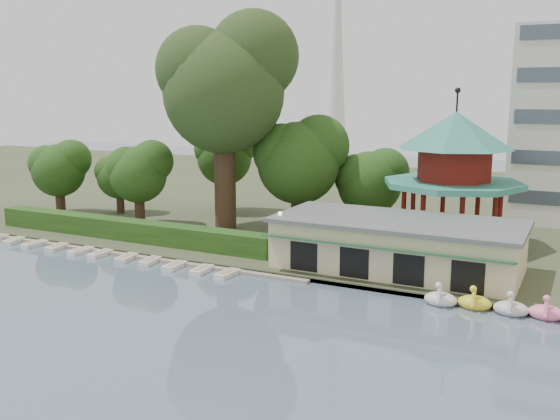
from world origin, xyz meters
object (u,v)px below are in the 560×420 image
Objects in this scene: boathouse at (397,244)px; pavilion at (454,165)px; big_tree at (226,81)px; dock at (130,254)px.

pavilion is at bearing 78.72° from boathouse.
big_tree is at bearing 161.75° from boathouse.
pavilion is (2.00, 10.03, 5.11)m from boathouse.
dock is 2.52× the size of pavilion.
dock is 1.62× the size of big_tree.
big_tree reaches higher than dock.
boathouse reaches higher than dock.
boathouse is 1.38× the size of pavilion.
dock is 29.14m from pavilion.
dock is 18.58m from big_tree.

